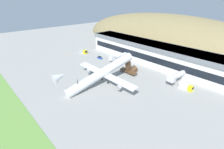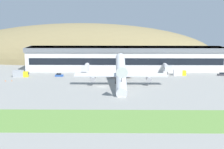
{
  "view_description": "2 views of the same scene",
  "coord_description": "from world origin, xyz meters",
  "px_view_note": "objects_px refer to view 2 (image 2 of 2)",
  "views": [
    {
      "loc": [
        69.66,
        -46.58,
        40.52
      ],
      "look_at": [
        11.78,
        4.75,
        5.24
      ],
      "focal_mm": 28.0,
      "sensor_mm": 36.0,
      "label": 1
    },
    {
      "loc": [
        6.0,
        -130.31,
        29.07
      ],
      "look_at": [
        4.43,
        -1.15,
        5.58
      ],
      "focal_mm": 50.0,
      "sensor_mm": 36.0,
      "label": 2
    }
  ],
  "objects_px": {
    "jetway_0": "(86,67)",
    "traffic_cone_0": "(12,80)",
    "jetway_1": "(167,67)",
    "service_car_0": "(59,75)",
    "fuel_truck": "(179,73)",
    "cargo_airplane": "(121,73)",
    "terminal_building": "(126,57)",
    "service_car_1": "(222,74)",
    "traffic_cone_1": "(5,81)",
    "box_truck": "(20,74)"
  },
  "relations": [
    {
      "from": "service_car_0",
      "to": "fuel_truck",
      "type": "relative_size",
      "value": 0.64
    },
    {
      "from": "service_car_1",
      "to": "fuel_truck",
      "type": "relative_size",
      "value": 0.64
    },
    {
      "from": "jetway_1",
      "to": "fuel_truck",
      "type": "xyz_separation_m",
      "value": [
        6.37,
        -1.41,
        -2.59
      ]
    },
    {
      "from": "service_car_0",
      "to": "traffic_cone_1",
      "type": "distance_m",
      "value": 25.99
    },
    {
      "from": "cargo_airplane",
      "to": "service_car_1",
      "type": "height_order",
      "value": "cargo_airplane"
    },
    {
      "from": "jetway_1",
      "to": "traffic_cone_0",
      "type": "bearing_deg",
      "value": -167.23
    },
    {
      "from": "jetway_1",
      "to": "cargo_airplane",
      "type": "height_order",
      "value": "cargo_airplane"
    },
    {
      "from": "fuel_truck",
      "to": "traffic_cone_1",
      "type": "bearing_deg",
      "value": -169.29
    },
    {
      "from": "jetway_0",
      "to": "service_car_1",
      "type": "bearing_deg",
      "value": -0.95
    },
    {
      "from": "jetway_1",
      "to": "box_truck",
      "type": "bearing_deg",
      "value": -175.0
    },
    {
      "from": "cargo_airplane",
      "to": "traffic_cone_0",
      "type": "relative_size",
      "value": 85.63
    },
    {
      "from": "jetway_1",
      "to": "traffic_cone_0",
      "type": "xyz_separation_m",
      "value": [
        -74.95,
        -16.98,
        -3.71
      ]
    },
    {
      "from": "terminal_building",
      "to": "traffic_cone_1",
      "type": "height_order",
      "value": "terminal_building"
    },
    {
      "from": "jetway_0",
      "to": "traffic_cone_0",
      "type": "relative_size",
      "value": 23.73
    },
    {
      "from": "service_car_0",
      "to": "service_car_1",
      "type": "distance_m",
      "value": 82.88
    },
    {
      "from": "jetway_0",
      "to": "traffic_cone_0",
      "type": "height_order",
      "value": "jetway_0"
    },
    {
      "from": "service_car_1",
      "to": "box_truck",
      "type": "relative_size",
      "value": 0.53
    },
    {
      "from": "terminal_building",
      "to": "traffic_cone_0",
      "type": "height_order",
      "value": "terminal_building"
    },
    {
      "from": "jetway_1",
      "to": "service_car_0",
      "type": "height_order",
      "value": "jetway_1"
    },
    {
      "from": "service_car_1",
      "to": "jetway_1",
      "type": "bearing_deg",
      "value": 176.36
    },
    {
      "from": "fuel_truck",
      "to": "traffic_cone_0",
      "type": "xyz_separation_m",
      "value": [
        -81.32,
        -15.57,
        -1.12
      ]
    },
    {
      "from": "terminal_building",
      "to": "traffic_cone_1",
      "type": "distance_m",
      "value": 65.77
    },
    {
      "from": "jetway_1",
      "to": "fuel_truck",
      "type": "relative_size",
      "value": 1.96
    },
    {
      "from": "jetway_0",
      "to": "cargo_airplane",
      "type": "distance_m",
      "value": 31.49
    },
    {
      "from": "jetway_1",
      "to": "service_car_1",
      "type": "xyz_separation_m",
      "value": [
        27.96,
        -1.78,
        -3.33
      ]
    },
    {
      "from": "service_car_1",
      "to": "box_truck",
      "type": "distance_m",
      "value": 102.04
    },
    {
      "from": "fuel_truck",
      "to": "traffic_cone_1",
      "type": "height_order",
      "value": "fuel_truck"
    },
    {
      "from": "cargo_airplane",
      "to": "terminal_building",
      "type": "bearing_deg",
      "value": 85.42
    },
    {
      "from": "box_truck",
      "to": "traffic_cone_1",
      "type": "xyz_separation_m",
      "value": [
        -3.82,
        -10.85,
        -1.29
      ]
    },
    {
      "from": "jetway_0",
      "to": "jetway_1",
      "type": "distance_m",
      "value": 41.72
    },
    {
      "from": "terminal_building",
      "to": "service_car_0",
      "type": "xyz_separation_m",
      "value": [
        -34.08,
        -19.76,
        -6.77
      ]
    },
    {
      "from": "terminal_building",
      "to": "jetway_1",
      "type": "relative_size",
      "value": 8.78
    },
    {
      "from": "terminal_building",
      "to": "jetway_0",
      "type": "relative_size",
      "value": 8.03
    },
    {
      "from": "traffic_cone_0",
      "to": "traffic_cone_1",
      "type": "xyz_separation_m",
      "value": [
        -2.84,
        -0.34,
        0.0
      ]
    },
    {
      "from": "cargo_airplane",
      "to": "traffic_cone_0",
      "type": "distance_m",
      "value": 52.04
    },
    {
      "from": "traffic_cone_1",
      "to": "jetway_0",
      "type": "bearing_deg",
      "value": 24.83
    },
    {
      "from": "terminal_building",
      "to": "service_car_1",
      "type": "xyz_separation_m",
      "value": [
        48.73,
        -16.45,
        -6.78
      ]
    },
    {
      "from": "box_truck",
      "to": "terminal_building",
      "type": "bearing_deg",
      "value": 21.68
    },
    {
      "from": "jetway_0",
      "to": "cargo_airplane",
      "type": "xyz_separation_m",
      "value": [
        17.62,
        -26.06,
        1.49
      ]
    },
    {
      "from": "cargo_airplane",
      "to": "jetway_0",
      "type": "bearing_deg",
      "value": 124.07
    },
    {
      "from": "terminal_building",
      "to": "jetway_0",
      "type": "xyz_separation_m",
      "value": [
        -20.94,
        -15.3,
        -3.46
      ]
    },
    {
      "from": "terminal_building",
      "to": "box_truck",
      "type": "relative_size",
      "value": 14.25
    },
    {
      "from": "terminal_building",
      "to": "jetway_1",
      "type": "height_order",
      "value": "terminal_building"
    },
    {
      "from": "traffic_cone_0",
      "to": "terminal_building",
      "type": "bearing_deg",
      "value": 30.3
    },
    {
      "from": "terminal_building",
      "to": "jetway_1",
      "type": "xyz_separation_m",
      "value": [
        20.78,
        -14.67,
        -3.46
      ]
    },
    {
      "from": "cargo_airplane",
      "to": "service_car_0",
      "type": "bearing_deg",
      "value": 144.93
    },
    {
      "from": "traffic_cone_1",
      "to": "fuel_truck",
      "type": "bearing_deg",
      "value": 10.71
    },
    {
      "from": "fuel_truck",
      "to": "box_truck",
      "type": "bearing_deg",
      "value": -176.39
    },
    {
      "from": "service_car_0",
      "to": "fuel_truck",
      "type": "distance_m",
      "value": 61.34
    },
    {
      "from": "jetway_0",
      "to": "fuel_truck",
      "type": "distance_m",
      "value": 48.16
    }
  ]
}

